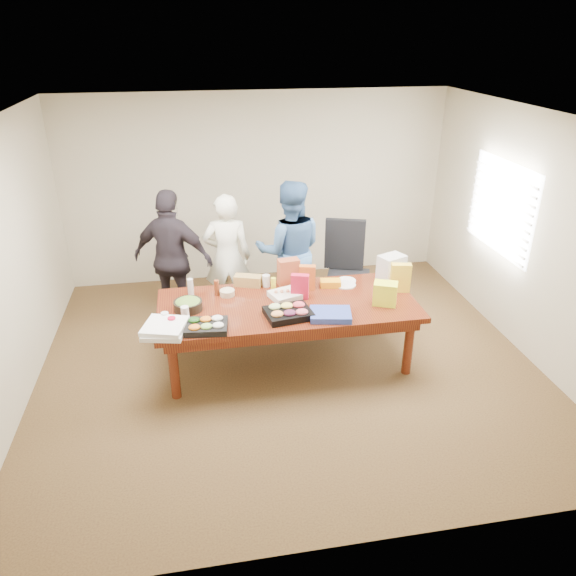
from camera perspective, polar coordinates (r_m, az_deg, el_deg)
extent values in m
cube|color=#47301E|center=(6.31, -0.03, -7.73)|extent=(5.50, 5.00, 0.02)
cube|color=white|center=(5.32, -0.03, 17.52)|extent=(5.50, 5.00, 0.02)
cube|color=beige|center=(8.03, -3.21, 10.37)|extent=(5.50, 0.04, 2.70)
cube|color=beige|center=(3.54, 7.21, -11.24)|extent=(5.50, 0.04, 2.70)
cube|color=beige|center=(5.89, -27.39, 1.63)|extent=(0.04, 5.00, 2.70)
cube|color=beige|center=(6.70, 23.90, 5.02)|extent=(0.04, 5.00, 2.70)
cube|color=white|center=(7.12, 21.38, 7.88)|extent=(0.03, 1.40, 1.10)
cube|color=beige|center=(7.10, 21.10, 7.88)|extent=(0.04, 1.36, 1.00)
cube|color=#4C1C0F|center=(6.11, -0.03, -4.71)|extent=(2.80, 1.20, 0.75)
cube|color=black|center=(6.98, 6.34, 1.36)|extent=(0.79, 0.79, 1.22)
imported|color=white|center=(6.95, -6.35, 3.20)|extent=(0.64, 0.45, 1.65)
imported|color=#3C669C|center=(6.90, 0.18, 3.89)|extent=(0.96, 0.79, 1.81)
imported|color=#272127|center=(6.89, -11.94, 3.00)|extent=(1.11, 0.80, 1.75)
cube|color=black|center=(5.47, -8.54, -4.01)|extent=(0.45, 0.37, 0.06)
cube|color=black|center=(5.65, 0.03, -2.66)|extent=(0.51, 0.43, 0.07)
cube|color=silver|center=(6.04, -0.05, -0.69)|extent=(0.45, 0.39, 0.07)
cylinder|color=black|center=(5.87, -10.41, -1.80)|extent=(0.32, 0.32, 0.10)
cube|color=#2D42A1|center=(5.65, 4.47, -2.78)|extent=(0.47, 0.39, 0.06)
cube|color=red|center=(5.98, 1.25, 0.16)|extent=(0.21, 0.13, 0.28)
cube|color=yellow|center=(6.25, 11.67, 1.06)|extent=(0.24, 0.13, 0.33)
cube|color=#C65C1E|center=(6.19, 2.03, 1.11)|extent=(0.20, 0.12, 0.29)
cylinder|color=white|center=(6.29, -2.29, 0.77)|extent=(0.11, 0.11, 0.14)
cylinder|color=yellow|center=(6.16, -1.54, 0.37)|extent=(0.06, 0.06, 0.16)
cylinder|color=maroon|center=(6.12, -7.47, 0.03)|extent=(0.06, 0.06, 0.18)
cylinder|color=silver|center=(6.16, -10.16, 0.09)|extent=(0.07, 0.07, 0.20)
cube|color=#FBA615|center=(6.31, 4.47, 0.51)|extent=(0.25, 0.17, 0.08)
cube|color=#A58143|center=(6.32, -4.21, 0.78)|extent=(0.34, 0.23, 0.12)
cube|color=#9C4729|center=(6.29, 0.05, 1.68)|extent=(0.26, 0.17, 0.31)
cylinder|color=red|center=(5.57, -12.04, -3.52)|extent=(0.10, 0.10, 0.11)
cylinder|color=white|center=(5.68, -12.73, -3.00)|extent=(0.10, 0.10, 0.10)
cylinder|color=white|center=(5.73, -10.73, -2.46)|extent=(0.10, 0.10, 0.12)
cube|color=white|center=(5.49, -12.76, -4.38)|extent=(0.47, 0.47, 0.05)
cube|color=white|center=(5.48, -12.77, -3.91)|extent=(0.49, 0.49, 0.05)
cylinder|color=silver|center=(6.37, 5.99, 0.35)|extent=(0.25, 0.25, 0.01)
cylinder|color=white|center=(6.47, 6.15, 0.78)|extent=(0.27, 0.27, 0.01)
cylinder|color=beige|center=(6.18, 0.74, -0.12)|extent=(0.17, 0.17, 0.05)
cylinder|color=#C9B892|center=(6.12, -6.37, -0.50)|extent=(0.17, 0.17, 0.07)
cube|color=silver|center=(6.50, 10.75, 2.05)|extent=(0.35, 0.31, 0.31)
cube|color=#F0FF28|center=(5.95, 10.12, -0.57)|extent=(0.30, 0.26, 0.25)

